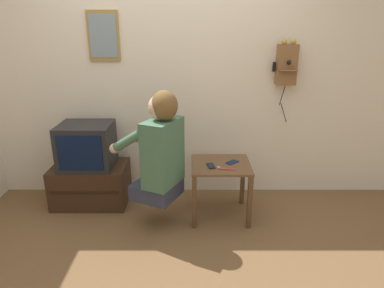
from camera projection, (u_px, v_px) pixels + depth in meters
ground_plane at (165, 241)px, 2.90m from camera, size 14.00×14.00×0.00m
wall_back at (169, 74)px, 3.42m from camera, size 6.80×0.05×2.55m
side_table at (220, 174)px, 3.18m from camera, size 0.54×0.50×0.53m
person at (159, 149)px, 2.90m from camera, size 0.64×0.58×0.96m
tv_stand at (90, 184)px, 3.48m from camera, size 0.73×0.48×0.41m
television at (86, 146)px, 3.33m from camera, size 0.50×0.44×0.43m
wall_phone_antique at (285, 64)px, 3.31m from camera, size 0.23×0.19×0.81m
framed_picture at (102, 36)px, 3.26m from camera, size 0.30×0.03×0.46m
cell_phone_held at (210, 166)px, 3.08m from camera, size 0.08×0.13×0.01m
cell_phone_spare at (231, 162)px, 3.16m from camera, size 0.13×0.13×0.01m
toothbrush at (224, 169)px, 3.01m from camera, size 0.16×0.04×0.02m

